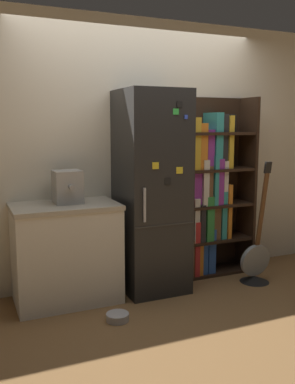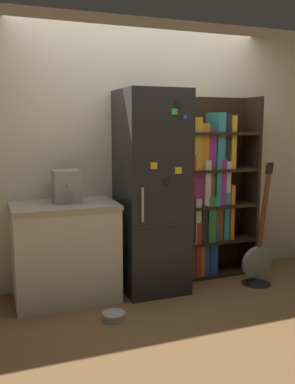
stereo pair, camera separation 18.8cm
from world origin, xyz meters
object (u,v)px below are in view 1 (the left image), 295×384
refrigerator (151,192)px  pet_bowl (118,316)px  espresso_machine (67,187)px  guitar (255,265)px  bookshelf (205,192)px

refrigerator → pet_bowl: refrigerator is taller
refrigerator → espresso_machine: 0.79m
pet_bowl → refrigerator: bearing=45.5°
refrigerator → guitar: (1.03, -0.28, -0.77)m
bookshelf → refrigerator: bearing=-167.0°
pet_bowl → bookshelf: bearing=30.0°
refrigerator → pet_bowl: (-0.54, -0.55, -0.91)m
espresso_machine → pet_bowl: (0.24, -0.62, -1.00)m
espresso_machine → pet_bowl: espresso_machine is taller
bookshelf → guitar: 0.89m
espresso_machine → guitar: bearing=-11.2°
pet_bowl → guitar: bearing=9.7°
bookshelf → espresso_machine: (-1.47, -0.09, 0.16)m
refrigerator → guitar: 1.31m
refrigerator → bookshelf: (0.69, 0.16, -0.07)m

